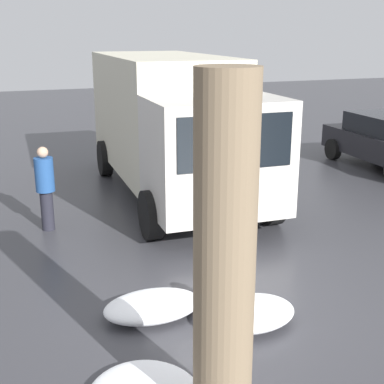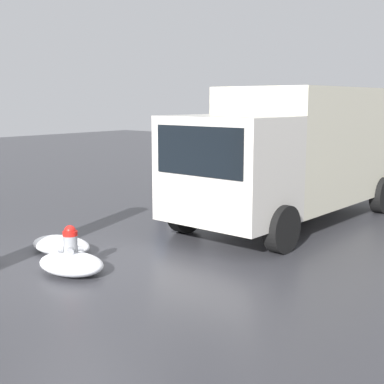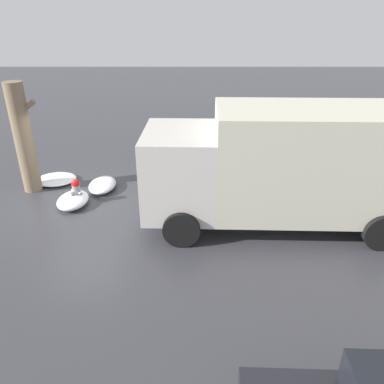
% 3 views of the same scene
% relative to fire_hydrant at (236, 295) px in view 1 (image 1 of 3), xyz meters
% --- Properties ---
extents(ground_plane, '(60.00, 60.00, 0.00)m').
position_rel_fire_hydrant_xyz_m(ground_plane, '(0.00, 0.00, -0.39)').
color(ground_plane, '#38383D').
extents(fire_hydrant, '(0.39, 0.37, 0.77)m').
position_rel_fire_hydrant_xyz_m(fire_hydrant, '(0.00, 0.00, 0.00)').
color(fire_hydrant, gray).
rests_on(fire_hydrant, ground_plane).
extents(tree_trunk, '(0.83, 0.54, 3.35)m').
position_rel_fire_hydrant_xyz_m(tree_trunk, '(-1.66, 0.93, 1.30)').
color(tree_trunk, '#7F6B51').
rests_on(tree_trunk, ground_plane).
extents(delivery_truck, '(7.10, 2.83, 3.08)m').
position_rel_fire_hydrant_xyz_m(delivery_truck, '(5.83, -1.08, 1.28)').
color(delivery_truck, beige).
rests_on(delivery_truck, ground_plane).
extents(pedestrian, '(0.35, 0.35, 1.60)m').
position_rel_fire_hydrant_xyz_m(pedestrian, '(4.32, 1.89, 0.48)').
color(pedestrian, '#23232D').
rests_on(pedestrian, ground_plane).
extents(snow_pile_curbside, '(0.83, 1.30, 0.30)m').
position_rel_fire_hydrant_xyz_m(snow_pile_curbside, '(0.53, 0.96, -0.24)').
color(snow_pile_curbside, white).
rests_on(snow_pile_curbside, ground_plane).
extents(snow_pile_by_tree, '(0.87, 1.23, 0.32)m').
position_rel_fire_hydrant_xyz_m(snow_pile_by_tree, '(-0.10, -0.13, -0.23)').
color(snow_pile_by_tree, white).
rests_on(snow_pile_by_tree, ground_plane).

